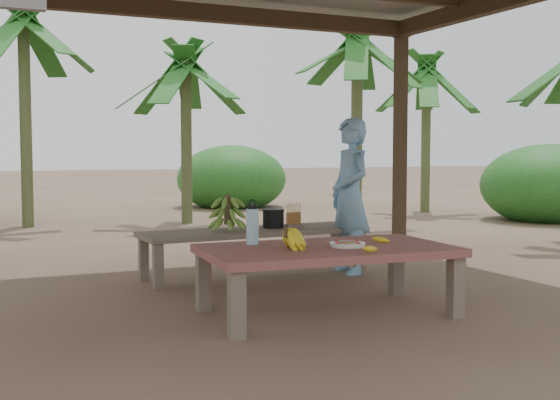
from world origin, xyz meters
name	(u,v)px	position (x,y,z in m)	size (l,w,h in m)	color
ground	(266,299)	(0.00, 0.00, 0.00)	(80.00, 80.00, 0.00)	brown
work_table	(327,255)	(0.21, -0.65, 0.43)	(1.86, 1.10, 0.50)	brown
bench	(256,235)	(0.33, 1.04, 0.39)	(2.22, 0.70, 0.45)	brown
ripe_banana_bunch	(286,238)	(-0.12, -0.66, 0.58)	(0.27, 0.23, 0.17)	yellow
plate	(347,245)	(0.33, -0.74, 0.52)	(0.26, 0.26, 0.04)	white
loose_banana_front	(370,249)	(0.35, -1.02, 0.52)	(0.04, 0.17, 0.04)	yellow
loose_banana_side	(381,240)	(0.69, -0.62, 0.52)	(0.04, 0.14, 0.04)	yellow
water_flask	(252,225)	(-0.24, -0.31, 0.64)	(0.09, 0.09, 0.34)	#44AFD6
green_banana_stalk	(228,212)	(0.04, 1.03, 0.63)	(0.31, 0.31, 0.35)	#598C2D
cooking_pot	(273,219)	(0.53, 1.07, 0.54)	(0.20, 0.20, 0.17)	black
skewer_rack	(294,215)	(0.72, 1.01, 0.57)	(0.18, 0.08, 0.24)	#A57F47
woman	(350,196)	(1.24, 0.81, 0.76)	(0.55, 0.36, 1.52)	#689CC5
banana_plant_ne	(357,56)	(3.46, 4.52, 2.68)	(1.80, 1.80, 3.17)	#596638
banana_plant_n	(186,78)	(1.13, 6.05, 2.38)	(1.80, 1.80, 2.86)	#596638
banana_plant_nw	(23,35)	(-1.32, 6.52, 2.99)	(1.80, 1.80, 3.49)	#596638
banana_plant_far	(427,83)	(6.02, 6.23, 2.51)	(1.80, 1.80, 2.99)	#596638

